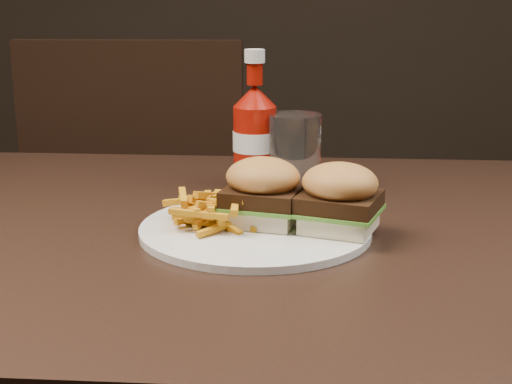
# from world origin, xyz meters

# --- Properties ---
(dining_table) EXTENTS (1.20, 0.80, 0.04)m
(dining_table) POSITION_xyz_m (0.00, 0.00, 0.73)
(dining_table) COLOR black
(dining_table) RESTS_ON ground
(chair_far) EXTENTS (0.49, 0.49, 0.04)m
(chair_far) POSITION_xyz_m (-0.25, 0.80, 0.43)
(chair_far) COLOR black
(chair_far) RESTS_ON ground
(plate) EXTENTS (0.28, 0.28, 0.01)m
(plate) POSITION_xyz_m (0.05, -0.03, 0.76)
(plate) COLOR white
(plate) RESTS_ON dining_table
(sandwich_half_a) EXTENTS (0.10, 0.09, 0.02)m
(sandwich_half_a) POSITION_xyz_m (0.06, -0.02, 0.77)
(sandwich_half_a) COLOR beige
(sandwich_half_a) RESTS_ON plate
(sandwich_half_b) EXTENTS (0.10, 0.10, 0.02)m
(sandwich_half_b) POSITION_xyz_m (0.15, -0.04, 0.77)
(sandwich_half_b) COLOR #F7E3C0
(sandwich_half_b) RESTS_ON plate
(fries_pile) EXTENTS (0.13, 0.13, 0.04)m
(fries_pile) POSITION_xyz_m (-0.01, -0.02, 0.78)
(fries_pile) COLOR orange
(fries_pile) RESTS_ON plate
(ketchup_bottle) EXTENTS (0.07, 0.07, 0.13)m
(ketchup_bottle) POSITION_xyz_m (0.03, 0.18, 0.81)
(ketchup_bottle) COLOR #941107
(ketchup_bottle) RESTS_ON dining_table
(tumbler) EXTENTS (0.08, 0.08, 0.12)m
(tumbler) POSITION_xyz_m (0.09, 0.17, 0.81)
(tumbler) COLOR white
(tumbler) RESTS_ON dining_table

